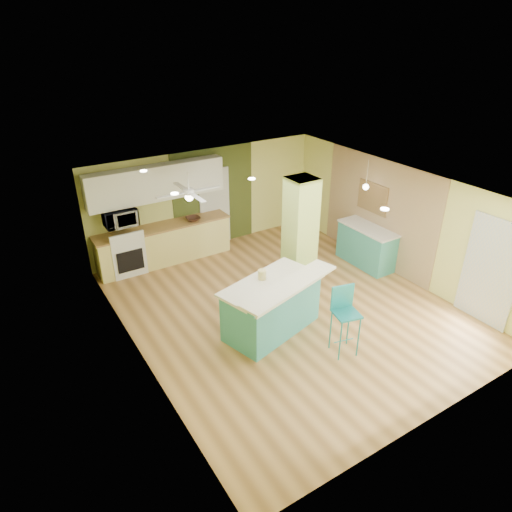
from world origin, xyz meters
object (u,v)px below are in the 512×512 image
Objects in this scene: peninsula at (272,306)px; canister at (262,275)px; bar_stool at (344,309)px; side_counter at (366,246)px; fruit_bowl at (193,219)px.

canister is (-0.06, 0.26, 0.56)m from peninsula.
bar_stool is at bearing -60.65° from canister.
side_counter is (2.64, 2.14, -0.36)m from bar_stool.
fruit_bowl is (-3.27, 2.55, 0.50)m from side_counter.
canister is at bearing 132.14° from bar_stool.
bar_stool reaches higher than canister.
peninsula is 3.59m from fruit_bowl.
bar_stool is (0.71, -1.13, 0.31)m from peninsula.
peninsula is 1.53× the size of side_counter.
canister is at bearing 88.61° from peninsula.
canister is at bearing -167.50° from side_counter.
peninsula is 1.37m from bar_stool.
canister is (-0.78, 1.38, 0.25)m from bar_stool.
peninsula is at bearing -91.41° from fruit_bowl.
canister reaches higher than fruit_bowl.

